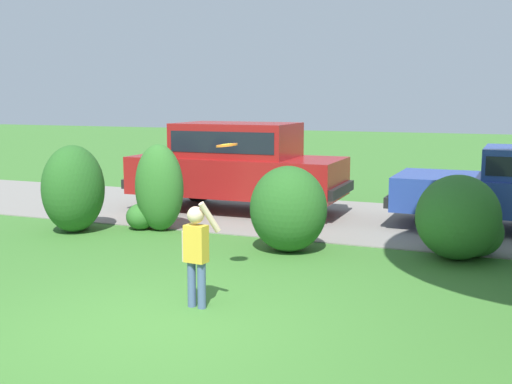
{
  "coord_description": "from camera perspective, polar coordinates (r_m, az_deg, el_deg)",
  "views": [
    {
      "loc": [
        3.46,
        -5.73,
        2.46
      ],
      "look_at": [
        0.05,
        2.74,
        1.1
      ],
      "focal_mm": 44.72,
      "sensor_mm": 36.0,
      "label": 1
    }
  ],
  "objects": [
    {
      "name": "shrub_near_tree",
      "position": [
        12.16,
        -15.99,
        0.03
      ],
      "size": [
        1.07,
        1.23,
        1.6
      ],
      "color": "#286023",
      "rests_on": "ground"
    },
    {
      "name": "shrub_centre_right",
      "position": [
        10.26,
        17.88,
        -2.39
      ],
      "size": [
        1.32,
        1.49,
        1.3
      ],
      "color": "#33702B",
      "rests_on": "ground"
    },
    {
      "name": "frisbee",
      "position": [
        8.29,
        -2.63,
        4.21
      ],
      "size": [
        0.28,
        0.28,
        0.06
      ],
      "color": "orange"
    },
    {
      "name": "child_thrower",
      "position": [
        7.49,
        -5.36,
        -5.02
      ],
      "size": [
        0.46,
        0.25,
        1.29
      ],
      "color": "#4C608C",
      "rests_on": "ground"
    },
    {
      "name": "driveway_strip",
      "position": [
        13.14,
        6.29,
        -2.32
      ],
      "size": [
        28.0,
        4.4,
        0.02
      ],
      "primitive_type": "cube",
      "color": "gray",
      "rests_on": "ground"
    },
    {
      "name": "ground_plane",
      "position": [
        7.13,
        -8.84,
        -11.81
      ],
      "size": [
        80.0,
        80.0,
        0.0
      ],
      "primitive_type": "plane",
      "color": "#3D752D"
    },
    {
      "name": "shrub_centre_left",
      "position": [
        11.93,
        -8.84,
        0.1
      ],
      "size": [
        1.12,
        0.75,
        1.61
      ],
      "color": "#33702B",
      "rests_on": "ground"
    },
    {
      "name": "shrub_centre",
      "position": [
        10.2,
        2.91,
        -1.52
      ],
      "size": [
        1.25,
        1.16,
        1.38
      ],
      "color": "#286023",
      "rests_on": "ground"
    },
    {
      "name": "parked_suv",
      "position": [
        13.64,
        -1.71,
        2.66
      ],
      "size": [
        4.71,
        2.13,
        1.92
      ],
      "color": "maroon",
      "rests_on": "ground"
    }
  ]
}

